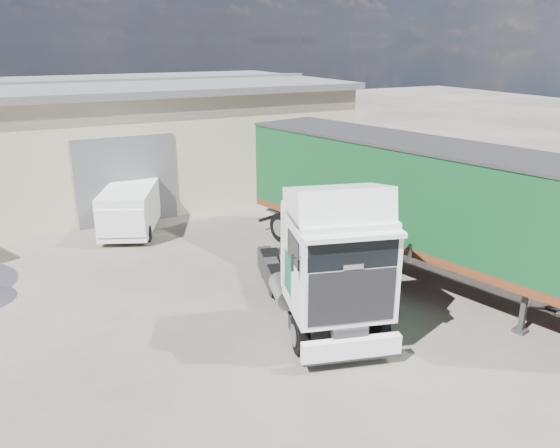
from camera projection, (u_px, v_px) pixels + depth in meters
name	position (u px, v px, depth m)	size (l,w,h in m)	color
ground	(283.00, 315.00, 15.03)	(120.00, 120.00, 0.00)	black
warehouse	(9.00, 144.00, 25.14)	(30.60, 12.60, 5.42)	#C5B598
brick_boundary_wall	(449.00, 179.00, 24.62)	(0.35, 26.00, 2.50)	#974726
tractor_unit	(328.00, 266.00, 13.89)	(3.82, 6.43, 4.10)	black
box_trailer	(416.00, 195.00, 16.92)	(5.78, 13.20, 4.30)	#2D2D30
panel_van	(131.00, 208.00, 21.44)	(3.38, 4.76, 1.80)	black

